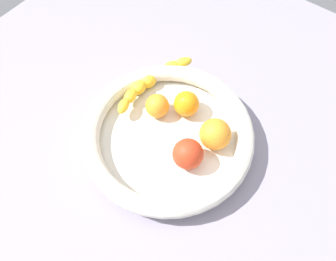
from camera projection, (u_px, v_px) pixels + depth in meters
kitchen_counter at (168, 145)px, 74.33cm from camera, size 120.00×120.00×3.00cm
fruit_bowl at (168, 135)px, 70.58cm from camera, size 35.85×35.85×5.48cm
banana_draped_left at (151, 81)px, 76.24cm from camera, size 7.72×22.26×3.89cm
orange_front at (157, 106)px, 72.39cm from camera, size 5.19×5.19×5.19cm
orange_mid_left at (215, 134)px, 68.11cm from camera, size 6.57×6.57×6.57cm
orange_mid_right at (186, 104)px, 72.41cm from camera, size 5.61×5.61×5.61cm
tomato_red at (188, 154)px, 66.10cm from camera, size 6.22×6.22×6.22cm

